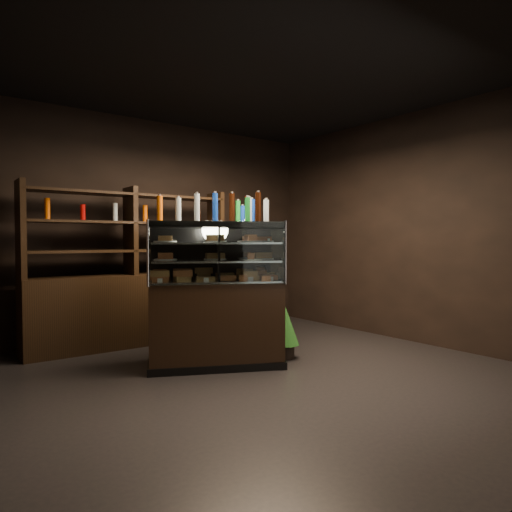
{
  "coord_description": "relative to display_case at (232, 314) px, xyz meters",
  "views": [
    {
      "loc": [
        -2.72,
        -3.5,
        1.33
      ],
      "look_at": [
        0.3,
        0.53,
        1.16
      ],
      "focal_mm": 32.0,
      "sensor_mm": 36.0,
      "label": 1
    }
  ],
  "objects": [
    {
      "name": "back_shelving",
      "position": [
        -0.63,
        1.34,
        0.09
      ],
      "size": [
        2.56,
        0.45,
        2.0
      ],
      "rotation": [
        0.0,
        0.0,
        -0.01
      ],
      "color": "black",
      "rests_on": "ground"
    },
    {
      "name": "ground",
      "position": [
        -0.1,
        -0.71,
        -0.51
      ],
      "size": [
        5.0,
        5.0,
        0.0
      ],
      "primitive_type": "plane",
      "color": "black",
      "rests_on": "ground"
    },
    {
      "name": "bottles_top",
      "position": [
        -0.0,
        0.0,
        1.16
      ],
      "size": [
        1.39,
        1.05,
        0.3
      ],
      "color": "#147223",
      "rests_on": "display_case"
    },
    {
      "name": "display_case",
      "position": [
        0.0,
        0.0,
        0.0
      ],
      "size": [
        1.97,
        1.57,
        1.53
      ],
      "rotation": [
        0.0,
        0.0,
        0.29
      ],
      "color": "black",
      "rests_on": "ground"
    },
    {
      "name": "food_display",
      "position": [
        0.0,
        -0.01,
        0.62
      ],
      "size": [
        1.56,
        1.19,
        0.47
      ],
      "color": "#BE7244",
      "rests_on": "display_case"
    },
    {
      "name": "potted_conifer",
      "position": [
        0.51,
        -0.33,
        -0.13
      ],
      "size": [
        0.31,
        0.31,
        0.66
      ],
      "rotation": [
        0.0,
        0.0,
        -0.38
      ],
      "color": "black",
      "rests_on": "ground"
    },
    {
      "name": "room_shell",
      "position": [
        -0.1,
        -0.71,
        1.43
      ],
      "size": [
        5.02,
        5.02,
        3.01
      ],
      "color": "black",
      "rests_on": "ground"
    }
  ]
}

